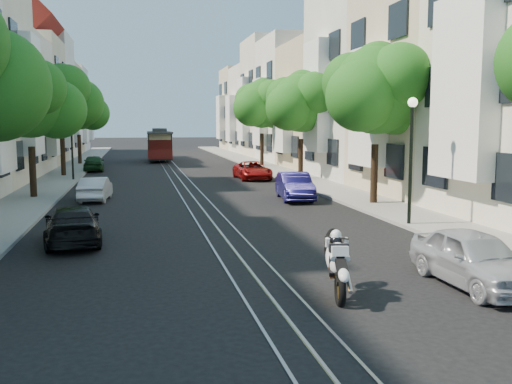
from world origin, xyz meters
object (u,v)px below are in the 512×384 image
tree_w_d (79,109)px  lamp_west (72,133)px  tree_w_c (62,97)px  tree_e_c (302,104)px  tree_e_b (378,92)px  cable_car (160,143)px  tree_e_d (263,105)px  sportbike_rider (337,260)px  parked_car_w_mid (95,189)px  parked_car_w_far (94,163)px  lamp_east (411,142)px  parked_car_e_near (474,258)px  parked_car_w_near (73,225)px  parked_car_e_mid (295,186)px  tree_w_b (31,102)px  parked_car_e_far (252,170)px

tree_w_d → lamp_west: (0.84, -13.98, -1.75)m
tree_w_c → tree_e_c: bearing=-19.1°
tree_e_b → cable_car: 31.65m
tree_e_d → sportbike_rider: (-5.97, -33.80, -4.11)m
sportbike_rider → parked_car_w_mid: 16.75m
sportbike_rider → cable_car: cable_car is taller
parked_car_w_far → lamp_west: bearing=82.2°
tree_w_c → parked_car_w_mid: bearing=-77.2°
tree_e_b → parked_car_w_far: 24.26m
tree_w_c → parked_car_w_far: size_ratio=2.04×
lamp_east → parked_car_e_near: lamp_east is taller
tree_w_d → sportbike_rider: bearing=-77.7°
tree_e_b → parked_car_w_near: tree_e_b is taller
tree_e_d → parked_car_e_mid: size_ratio=1.83×
tree_e_b → tree_w_d: size_ratio=1.03×
lamp_west → parked_car_e_near: 27.03m
tree_w_b → cable_car: bearing=75.4°
lamp_east → sportbike_rider: 8.72m
cable_car → lamp_west: bearing=-107.2°
tree_e_c → tree_e_d: 11.00m
parked_car_e_mid → parked_car_w_near: size_ratio=1.00×
tree_e_d → parked_car_e_far: size_ratio=1.71×
parked_car_e_near → parked_car_w_mid: parked_car_e_near is taller
parked_car_e_near → cable_car: bearing=95.8°
tree_w_b → tree_w_c: 11.02m
tree_e_b → lamp_west: bearing=136.2°
sportbike_rider → parked_car_w_mid: size_ratio=0.57×
tree_e_b → parked_car_w_near: 13.53m
tree_e_d → tree_w_d: bearing=160.9°
parked_car_e_near → tree_e_c: bearing=82.0°
parked_car_e_near → tree_e_b: bearing=75.4°
tree_e_c → tree_w_c: 15.25m
tree_w_b → parked_car_w_far: tree_w_b is taller
tree_w_b → tree_w_d: 22.00m
tree_w_c → parked_car_e_far: size_ratio=1.77×
tree_w_c → parked_car_w_far: tree_w_c is taller
lamp_west → tree_w_b: bearing=-96.0°
cable_car → parked_car_w_mid: bearing=-97.2°
lamp_east → parked_car_w_mid: bearing=140.2°
parked_car_w_near → parked_car_w_far: parked_car_w_far is taller
tree_e_c → parked_car_w_far: tree_e_c is taller
parked_car_e_mid → parked_car_w_mid: (-8.80, 1.59, -0.09)m
sportbike_rider → parked_car_e_mid: 14.50m
tree_w_b → parked_car_e_far: size_ratio=1.57×
parked_car_w_near → parked_car_w_far: 25.61m
lamp_east → tree_w_b: bearing=143.4°
tree_e_c → lamp_east: tree_e_c is taller
parked_car_e_mid → parked_car_w_far: bearing=125.4°
parked_car_e_mid → parked_car_w_far: size_ratio=1.08×
tree_e_d → parked_car_e_far: bearing=-106.0°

